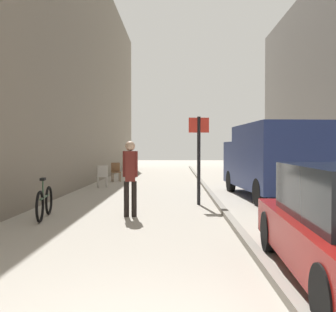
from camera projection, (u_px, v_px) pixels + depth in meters
The scene contains 9 objects.
ground_plane at pixel (167, 193), 14.66m from camera, with size 80.00×80.00×0.00m, color #A8A093.
building_facade_left at pixel (42, 46), 14.64m from camera, with size 2.14×40.00×11.03m, color gray.
kerb_strip at pixel (209, 191), 14.63m from camera, with size 0.16×40.00×0.12m, color gray.
pedestrian_main_foreground at pixel (130, 173), 9.47m from camera, with size 0.36×0.24×1.84m.
delivery_van at pixel (270, 159), 13.15m from camera, with size 2.43×5.61×2.44m.
street_sign_post at pixel (199, 152), 11.53m from camera, with size 0.60×0.10×2.60m.
bicycle_leaning at pixel (45, 203), 9.24m from camera, with size 0.29×1.76×0.98m.
cafe_chair_near_window at pixel (116, 171), 19.65m from camera, with size 0.56×0.56×0.94m.
cafe_chair_by_doorway at pixel (102, 175), 16.50m from camera, with size 0.55×0.55×0.94m.
Camera 1 is at (0.34, -2.63, 1.66)m, focal length 41.79 mm.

